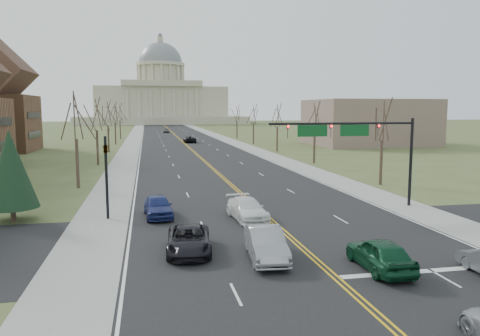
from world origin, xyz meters
name	(u,v)px	position (x,y,z in m)	size (l,w,h in m)	color
ground	(328,271)	(0.00, 0.00, 0.00)	(600.00, 600.00, 0.00)	#425229
road	(178,138)	(0.00, 110.00, 0.01)	(20.00, 380.00, 0.01)	black
cross_road	(291,238)	(0.00, 6.00, 0.01)	(120.00, 14.00, 0.01)	black
sidewalk_left	(134,138)	(-12.00, 110.00, 0.01)	(4.00, 380.00, 0.03)	gray
sidewalk_right	(221,137)	(12.00, 110.00, 0.01)	(4.00, 380.00, 0.03)	gray
center_line	(178,138)	(0.00, 110.00, 0.01)	(0.42, 380.00, 0.01)	gold
edge_line_left	(142,138)	(-9.80, 110.00, 0.01)	(0.15, 380.00, 0.01)	silver
edge_line_right	(213,137)	(9.80, 110.00, 0.01)	(0.15, 380.00, 0.01)	silver
stop_bar	(431,271)	(5.00, -1.00, 0.01)	(9.50, 0.50, 0.01)	silver
capitol	(161,98)	(0.00, 249.91, 14.20)	(90.00, 60.00, 50.00)	#BEB99E
signal_mast	(354,137)	(7.45, 13.50, 5.76)	(12.12, 0.44, 7.20)	black
signal_left	(106,168)	(-11.50, 13.50, 3.71)	(0.32, 0.36, 6.00)	black
tree_r_0	(383,122)	(15.50, 24.00, 6.55)	(3.74, 3.74, 8.50)	#372920
tree_l_0	(75,119)	(-15.50, 28.00, 6.94)	(3.96, 3.96, 9.00)	#372920
tree_r_1	(315,119)	(15.50, 44.00, 6.55)	(3.74, 3.74, 8.50)	#372920
tree_l_1	(96,116)	(-15.50, 48.00, 6.94)	(3.96, 3.96, 9.00)	#372920
tree_r_2	(277,117)	(15.50, 64.00, 6.55)	(3.74, 3.74, 8.50)	#372920
tree_l_2	(108,115)	(-15.50, 68.00, 6.94)	(3.96, 3.96, 9.00)	#372920
tree_r_3	(253,115)	(15.50, 84.00, 6.55)	(3.74, 3.74, 8.50)	#372920
tree_l_3	(115,114)	(-15.50, 88.00, 6.94)	(3.96, 3.96, 9.00)	#372920
tree_r_4	(237,114)	(15.50, 104.00, 6.55)	(3.74, 3.74, 8.50)	#372920
tree_l_4	(120,113)	(-15.50, 108.00, 6.94)	(3.96, 3.96, 9.00)	#372920
conifer_l	(11,169)	(-18.00, 14.00, 3.74)	(3.64, 3.64, 6.50)	#372920
bldg_right_mass	(369,122)	(40.00, 76.00, 5.00)	(25.00, 20.00, 10.00)	#776054
car_nb_inner_lead	(380,254)	(2.56, -0.38, 0.82)	(1.92, 4.76, 1.62)	#0E3D24
car_sb_inner_lead	(266,244)	(-2.56, 2.31, 0.84)	(1.76, 5.05, 1.66)	gray
car_sb_outer_lead	(189,240)	(-6.45, 4.30, 0.73)	(2.37, 5.14, 1.43)	black
car_sb_inner_second	(247,209)	(-1.62, 11.34, 0.77)	(2.12, 5.21, 1.51)	white
car_sb_outer_second	(158,206)	(-7.90, 13.38, 0.83)	(1.93, 4.79, 1.63)	navy
car_far_nb	(190,139)	(1.43, 90.64, 0.81)	(2.66, 5.77, 1.60)	black
car_far_sb	(166,130)	(-2.05, 138.91, 0.78)	(1.81, 4.49, 1.53)	#4B4E52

